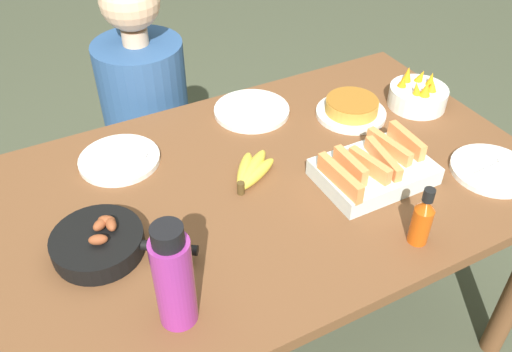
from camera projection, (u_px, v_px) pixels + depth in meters
ground_plane at (256, 342)px, 1.92m from camera, size 14.00×14.00×0.00m
dining_table at (256, 211)px, 1.51m from camera, size 1.56×0.92×0.74m
banana_bunch at (251, 172)px, 1.46m from camera, size 0.16×0.15×0.04m
melon_tray at (373, 169)px, 1.44m from camera, size 0.30×0.21×0.10m
skillet at (100, 243)px, 1.25m from camera, size 0.31×0.25×0.08m
frittata_plate_center at (351, 109)px, 1.69m from camera, size 0.22×0.22×0.06m
empty_plate_near_front at (120, 159)px, 1.52m from camera, size 0.23×0.23×0.02m
empty_plate_far_left at (492, 170)px, 1.48m from camera, size 0.22×0.22×0.02m
empty_plate_far_right at (252, 111)px, 1.71m from camera, size 0.24×0.24×0.02m
fruit_bowl_mango at (418, 95)px, 1.73m from camera, size 0.18×0.18×0.11m
water_bottle at (174, 278)px, 1.05m from camera, size 0.08×0.08×0.26m
hot_sauce_bottle at (422, 219)px, 1.25m from camera, size 0.05×0.05×0.16m
person_figure at (152, 145)px, 2.04m from camera, size 0.33×0.33×1.12m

